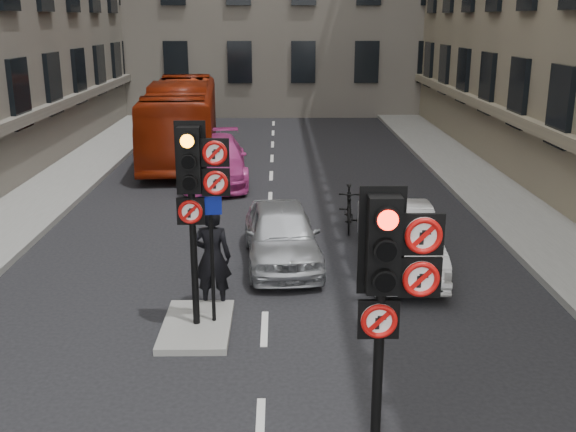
{
  "coord_description": "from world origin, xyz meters",
  "views": [
    {
      "loc": [
        0.27,
        -5.92,
        5.33
      ],
      "look_at": [
        0.4,
        3.29,
        2.6
      ],
      "focal_mm": 42.0,
      "sensor_mm": 36.0,
      "label": 1
    }
  ],
  "objects_px": {
    "car_white": "(399,239)",
    "bus_red": "(182,119)",
    "signal_far": "(196,181)",
    "motorcycle": "(349,208)",
    "info_sign": "(211,242)",
    "signal_near": "(390,276)",
    "car_pink": "(215,160)",
    "motorcyclist": "(212,257)",
    "car_silver": "(282,234)"
  },
  "relations": [
    {
      "from": "motorcycle",
      "to": "signal_far",
      "type": "bearing_deg",
      "value": -113.08
    },
    {
      "from": "signal_far",
      "to": "car_silver",
      "type": "height_order",
      "value": "signal_far"
    },
    {
      "from": "car_white",
      "to": "motorcyclist",
      "type": "bearing_deg",
      "value": -152.02
    },
    {
      "from": "car_silver",
      "to": "info_sign",
      "type": "height_order",
      "value": "info_sign"
    },
    {
      "from": "motorcyclist",
      "to": "info_sign",
      "type": "distance_m",
      "value": 1.13
    },
    {
      "from": "bus_red",
      "to": "signal_near",
      "type": "bearing_deg",
      "value": -80.09
    },
    {
      "from": "signal_near",
      "to": "info_sign",
      "type": "relative_size",
      "value": 1.55
    },
    {
      "from": "info_sign",
      "to": "car_silver",
      "type": "bearing_deg",
      "value": 60.93
    },
    {
      "from": "motorcyclist",
      "to": "car_white",
      "type": "bearing_deg",
      "value": -151.62
    },
    {
      "from": "car_white",
      "to": "bus_red",
      "type": "distance_m",
      "value": 14.11
    },
    {
      "from": "car_pink",
      "to": "motorcycle",
      "type": "distance_m",
      "value": 6.63
    },
    {
      "from": "signal_near",
      "to": "motorcyclist",
      "type": "xyz_separation_m",
      "value": [
        -2.48,
        5.03,
        -1.6
      ]
    },
    {
      "from": "motorcycle",
      "to": "motorcyclist",
      "type": "height_order",
      "value": "motorcyclist"
    },
    {
      "from": "signal_far",
      "to": "car_pink",
      "type": "distance_m",
      "value": 11.39
    },
    {
      "from": "car_pink",
      "to": "bus_red",
      "type": "height_order",
      "value": "bus_red"
    },
    {
      "from": "car_pink",
      "to": "motorcyclist",
      "type": "bearing_deg",
      "value": -90.67
    },
    {
      "from": "signal_far",
      "to": "motorcycle",
      "type": "relative_size",
      "value": 1.93
    },
    {
      "from": "car_silver",
      "to": "car_white",
      "type": "height_order",
      "value": "car_white"
    },
    {
      "from": "car_pink",
      "to": "motorcycle",
      "type": "relative_size",
      "value": 2.75
    },
    {
      "from": "signal_near",
      "to": "car_silver",
      "type": "bearing_deg",
      "value": 98.98
    },
    {
      "from": "info_sign",
      "to": "car_pink",
      "type": "bearing_deg",
      "value": 86.38
    },
    {
      "from": "car_white",
      "to": "signal_near",
      "type": "bearing_deg",
      "value": -99.84
    },
    {
      "from": "motorcycle",
      "to": "motorcyclist",
      "type": "relative_size",
      "value": 0.94
    },
    {
      "from": "signal_far",
      "to": "motorcyclist",
      "type": "height_order",
      "value": "signal_far"
    },
    {
      "from": "bus_red",
      "to": "motorcyclist",
      "type": "distance_m",
      "value": 14.71
    },
    {
      "from": "signal_near",
      "to": "motorcycle",
      "type": "xyz_separation_m",
      "value": [
        0.6,
        9.88,
        -2.02
      ]
    },
    {
      "from": "car_white",
      "to": "info_sign",
      "type": "relative_size",
      "value": 1.82
    },
    {
      "from": "signal_far",
      "to": "motorcyclist",
      "type": "relative_size",
      "value": 1.81
    },
    {
      "from": "signal_far",
      "to": "motorcycle",
      "type": "xyz_separation_m",
      "value": [
        3.2,
        5.88,
        -2.14
      ]
    },
    {
      "from": "motorcyclist",
      "to": "bus_red",
      "type": "bearing_deg",
      "value": -78.18
    },
    {
      "from": "car_pink",
      "to": "signal_far",
      "type": "bearing_deg",
      "value": -91.74
    },
    {
      "from": "bus_red",
      "to": "car_white",
      "type": "bearing_deg",
      "value": -67.45
    },
    {
      "from": "bus_red",
      "to": "motorcyclist",
      "type": "height_order",
      "value": "bus_red"
    },
    {
      "from": "signal_near",
      "to": "bus_red",
      "type": "relative_size",
      "value": 0.34
    },
    {
      "from": "car_white",
      "to": "bus_red",
      "type": "xyz_separation_m",
      "value": [
        -6.41,
        12.55,
        0.78
      ]
    },
    {
      "from": "car_silver",
      "to": "car_pink",
      "type": "bearing_deg",
      "value": 101.14
    },
    {
      "from": "car_pink",
      "to": "motorcyclist",
      "type": "relative_size",
      "value": 2.59
    },
    {
      "from": "car_pink",
      "to": "motorcycle",
      "type": "xyz_separation_m",
      "value": [
        3.95,
        -5.32,
        -0.18
      ]
    },
    {
      "from": "car_pink",
      "to": "info_sign",
      "type": "bearing_deg",
      "value": -90.61
    },
    {
      "from": "signal_near",
      "to": "car_white",
      "type": "height_order",
      "value": "signal_near"
    },
    {
      "from": "signal_near",
      "to": "car_silver",
      "type": "height_order",
      "value": "signal_near"
    },
    {
      "from": "signal_near",
      "to": "info_sign",
      "type": "bearing_deg",
      "value": 120.24
    },
    {
      "from": "signal_far",
      "to": "motorcyclist",
      "type": "xyz_separation_m",
      "value": [
        0.12,
        1.03,
        -1.72
      ]
    },
    {
      "from": "motorcycle",
      "to": "bus_red",
      "type": "bearing_deg",
      "value": 125.67
    },
    {
      "from": "signal_far",
      "to": "car_silver",
      "type": "xyz_separation_m",
      "value": [
        1.44,
        3.37,
        -2.02
      ]
    },
    {
      "from": "car_pink",
      "to": "bus_red",
      "type": "bearing_deg",
      "value": 105.5
    },
    {
      "from": "car_white",
      "to": "motorcycle",
      "type": "bearing_deg",
      "value": 106.8
    },
    {
      "from": "car_white",
      "to": "bus_red",
      "type": "height_order",
      "value": "bus_red"
    },
    {
      "from": "signal_near",
      "to": "signal_far",
      "type": "relative_size",
      "value": 1.0
    },
    {
      "from": "car_silver",
      "to": "motorcyclist",
      "type": "distance_m",
      "value": 2.7
    }
  ]
}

